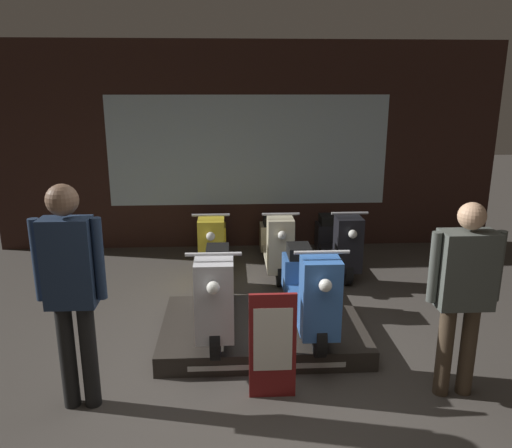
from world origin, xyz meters
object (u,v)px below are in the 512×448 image
object	(u,v)px
scooter_display_left	(216,290)
scooter_backrow_1	(276,243)
scooter_display_right	(308,288)
person_left_browsing	(71,282)
scooter_backrow_2	(337,242)
person_right_browsing	(464,285)
scooter_backrow_0	(213,244)
price_sign_board	(273,346)

from	to	relation	value
scooter_display_left	scooter_backrow_1	size ratio (longest dim) A/B	1.00
scooter_backrow_1	scooter_display_right	bearing A→B (deg)	-86.42
scooter_backrow_1	person_left_browsing	size ratio (longest dim) A/B	0.98
scooter_backrow_2	person_left_browsing	distance (m)	4.17
person_left_browsing	person_right_browsing	distance (m)	3.08
scooter_backrow_0	person_right_browsing	xyz separation A→B (m)	(2.10, -3.07, 0.60)
scooter_display_left	scooter_backrow_0	world-z (taller)	scooter_display_left
scooter_backrow_1	person_right_browsing	distance (m)	3.36
scooter_display_right	scooter_backrow_1	distance (m)	2.11
scooter_display_right	scooter_backrow_2	distance (m)	2.24
scooter_display_right	scooter_backrow_1	size ratio (longest dim) A/B	1.00
scooter_display_left	scooter_backrow_2	world-z (taller)	scooter_display_left
scooter_backrow_0	scooter_display_right	bearing A→B (deg)	-64.29
scooter_display_left	scooter_display_right	distance (m)	0.92
person_left_browsing	scooter_display_right	bearing A→B (deg)	25.96
scooter_backrow_2	price_sign_board	size ratio (longest dim) A/B	1.95
price_sign_board	person_left_browsing	bearing A→B (deg)	-178.81
scooter_display_right	scooter_backrow_1	bearing A→B (deg)	93.58
scooter_backrow_1	price_sign_board	size ratio (longest dim) A/B	1.95
scooter_backrow_1	scooter_backrow_0	bearing A→B (deg)	180.00
scooter_display_right	price_sign_board	world-z (taller)	scooter_display_right
scooter_backrow_0	scooter_backrow_1	bearing A→B (deg)	0.00
person_left_browsing	price_sign_board	size ratio (longest dim) A/B	1.98
scooter_display_right	scooter_display_left	bearing A→B (deg)	180.00
scooter_backrow_1	price_sign_board	bearing A→B (deg)	-95.77
scooter_backrow_2	person_right_browsing	distance (m)	3.15
scooter_backrow_0	scooter_backrow_1	xyz separation A→B (m)	(0.88, 0.00, 0.00)
scooter_display_left	price_sign_board	distance (m)	1.06
scooter_backrow_0	person_left_browsing	size ratio (longest dim) A/B	0.98
scooter_display_right	scooter_backrow_0	world-z (taller)	scooter_display_right
scooter_backrow_0	scooter_backrow_2	xyz separation A→B (m)	(1.76, 0.00, 0.00)
scooter_display_left	scooter_backrow_1	bearing A→B (deg)	69.55
scooter_display_left	scooter_display_right	size ratio (longest dim) A/B	1.00
scooter_backrow_0	scooter_backrow_1	world-z (taller)	same
price_sign_board	person_right_browsing	bearing A→B (deg)	-1.21
scooter_backrow_1	person_right_browsing	xyz separation A→B (m)	(1.22, -3.07, 0.60)
scooter_backrow_1	person_left_browsing	world-z (taller)	person_left_browsing
scooter_display_left	person_right_browsing	size ratio (longest dim) A/B	1.09
scooter_display_right	scooter_backrow_0	xyz separation A→B (m)	(-1.01, 2.10, -0.20)
person_left_browsing	person_right_browsing	xyz separation A→B (m)	(3.08, 0.00, -0.09)
price_sign_board	scooter_backrow_1	bearing A→B (deg)	84.23
scooter_backrow_0	person_right_browsing	world-z (taller)	person_right_browsing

